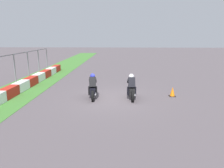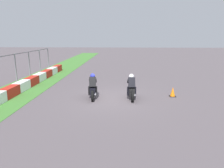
# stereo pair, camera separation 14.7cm
# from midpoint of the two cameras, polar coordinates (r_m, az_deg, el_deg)

# --- Properties ---
(ground_plane) EXTENTS (120.00, 120.00, 0.00)m
(ground_plane) POSITION_cam_midpoint_polar(r_m,az_deg,el_deg) (13.65, -0.44, -3.71)
(ground_plane) COLOR #554D51
(grass_verge) EXTENTS (72.00, 3.65, 0.02)m
(grass_verge) POSITION_cam_midpoint_polar(r_m,az_deg,el_deg) (15.39, -25.53, -3.06)
(grass_verge) COLOR #407A31
(grass_verge) RESTS_ON ground_plane
(track_barrier) EXTENTS (21.97, 0.60, 0.64)m
(track_barrier) POSITION_cam_midpoint_polar(r_m,az_deg,el_deg) (15.24, -25.05, -1.95)
(track_barrier) COLOR red
(track_barrier) RESTS_ON ground_plane
(rider_lane_a) EXTENTS (2.04, 0.55, 1.51)m
(rider_lane_a) POSITION_cam_midpoint_polar(r_m,az_deg,el_deg) (13.49, 4.67, -1.21)
(rider_lane_a) COLOR black
(rider_lane_a) RESTS_ON ground_plane
(rider_lane_b) EXTENTS (2.04, 0.57, 1.51)m
(rider_lane_b) POSITION_cam_midpoint_polar(r_m,az_deg,el_deg) (13.62, -5.23, -1.09)
(rider_lane_b) COLOR black
(rider_lane_b) RESTS_ON ground_plane
(traffic_cone) EXTENTS (0.40, 0.40, 0.60)m
(traffic_cone) POSITION_cam_midpoint_polar(r_m,az_deg,el_deg) (14.54, 14.88, -1.99)
(traffic_cone) COLOR black
(traffic_cone) RESTS_ON ground_plane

